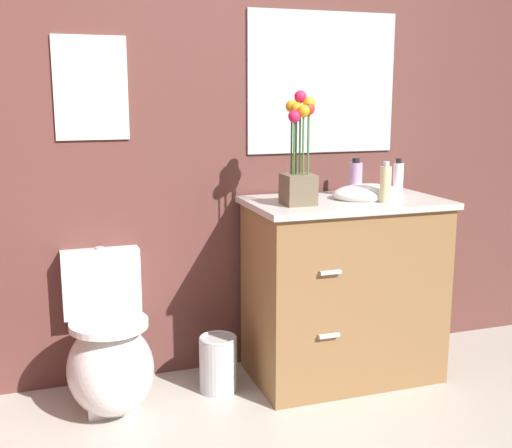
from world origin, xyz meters
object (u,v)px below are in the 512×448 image
(trash_bin, at_px, (218,363))
(hand_wash_bottle, at_px, (385,184))
(toilet, at_px, (109,355))
(vanity_cabinet, at_px, (344,287))
(lotion_bottle, at_px, (398,178))
(wall_poster, at_px, (91,88))
(wall_mirror, at_px, (323,83))
(flower_vase, at_px, (299,161))
(soap_bottle, at_px, (356,179))

(trash_bin, bearing_deg, hand_wash_bottle, -11.50)
(toilet, height_order, vanity_cabinet, vanity_cabinet)
(vanity_cabinet, xyz_separation_m, lotion_bottle, (0.31, 0.04, 0.52))
(toilet, distance_m, vanity_cabinet, 1.17)
(trash_bin, relative_size, wall_poster, 0.59)
(lotion_bottle, xyz_separation_m, wall_mirror, (-0.31, 0.25, 0.47))
(hand_wash_bottle, distance_m, wall_mirror, 0.65)
(flower_vase, bearing_deg, soap_bottle, 22.62)
(toilet, relative_size, flower_vase, 1.34)
(soap_bottle, relative_size, lotion_bottle, 1.02)
(soap_bottle, bearing_deg, vanity_cabinet, -136.43)
(hand_wash_bottle, height_order, trash_bin, hand_wash_bottle)
(flower_vase, xyz_separation_m, wall_poster, (-0.87, 0.36, 0.32))
(soap_bottle, xyz_separation_m, lotion_bottle, (0.21, -0.05, -0.00))
(toilet, bearing_deg, flower_vase, -5.92)
(wall_poster, bearing_deg, vanity_cabinet, -14.39)
(toilet, bearing_deg, hand_wash_bottle, -7.28)
(flower_vase, bearing_deg, vanity_cabinet, 13.12)
(flower_vase, distance_m, lotion_bottle, 0.60)
(toilet, bearing_deg, wall_poster, 90.00)
(lotion_bottle, xyz_separation_m, trash_bin, (-0.95, -0.02, -0.84))
(hand_wash_bottle, bearing_deg, lotion_bottle, 45.51)
(hand_wash_bottle, bearing_deg, trash_bin, 168.50)
(lotion_bottle, distance_m, wall_poster, 1.54)
(toilet, xyz_separation_m, wall_mirror, (1.14, 0.27, 1.21))
(vanity_cabinet, bearing_deg, soap_bottle, 43.57)
(lotion_bottle, height_order, wall_poster, wall_poster)
(wall_mirror, bearing_deg, soap_bottle, -64.62)
(hand_wash_bottle, distance_m, wall_poster, 1.42)
(toilet, bearing_deg, vanity_cabinet, -1.32)
(vanity_cabinet, distance_m, hand_wash_bottle, 0.56)
(flower_vase, bearing_deg, toilet, 174.08)
(wall_poster, bearing_deg, toilet, -90.00)
(flower_vase, xyz_separation_m, trash_bin, (-0.37, 0.08, -0.96))
(vanity_cabinet, distance_m, trash_bin, 0.72)
(soap_bottle, bearing_deg, wall_poster, 170.64)
(vanity_cabinet, height_order, trash_bin, vanity_cabinet)
(vanity_cabinet, distance_m, soap_bottle, 0.54)
(lotion_bottle, height_order, wall_mirror, wall_mirror)
(vanity_cabinet, xyz_separation_m, wall_poster, (-1.15, 0.29, 0.96))
(toilet, xyz_separation_m, wall_poster, (0.00, 0.27, 1.18))
(trash_bin, bearing_deg, wall_mirror, 23.20)
(toilet, relative_size, lotion_bottle, 3.74)
(toilet, xyz_separation_m, trash_bin, (0.50, -0.01, -0.11))
(flower_vase, relative_size, lotion_bottle, 2.79)
(soap_bottle, height_order, lotion_bottle, soap_bottle)
(vanity_cabinet, xyz_separation_m, wall_mirror, (-0.00, 0.29, 0.99))
(soap_bottle, xyz_separation_m, trash_bin, (-0.73, -0.07, -0.85))
(toilet, relative_size, wall_poster, 1.49)
(toilet, distance_m, soap_bottle, 1.45)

